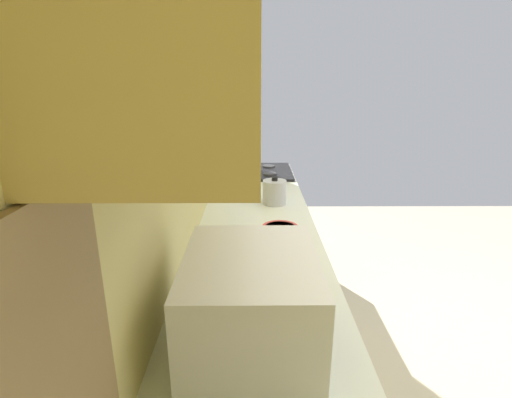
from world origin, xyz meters
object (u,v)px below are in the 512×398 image
object	(u,v)px
oven_range	(256,220)
kettle	(274,192)
microwave	(252,301)
bowl	(280,232)

from	to	relation	value
oven_range	kettle	world-z (taller)	oven_range
kettle	microwave	bearing A→B (deg)	174.02
oven_range	microwave	size ratio (longest dim) A/B	2.24
microwave	bowl	xyz separation A→B (m)	(0.78, -0.14, -0.11)
microwave	bowl	distance (m)	0.80
oven_range	bowl	world-z (taller)	oven_range
oven_range	microwave	world-z (taller)	microwave
oven_range	kettle	bearing A→B (deg)	-171.99
bowl	microwave	bearing A→B (deg)	169.82
microwave	bowl	bearing A→B (deg)	-10.18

